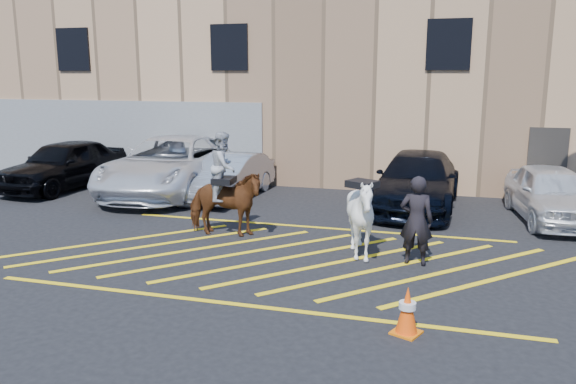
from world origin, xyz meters
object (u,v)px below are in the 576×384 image
(car_white_pickup, at_px, (171,165))
(car_white_suv, at_px, (552,193))
(handler, at_px, (416,221))
(mounted_bay, at_px, (224,195))
(traffic_cone, at_px, (407,310))
(car_blue_suv, at_px, (417,181))
(saddled_white, at_px, (361,216))
(car_silver_sedan, at_px, (230,176))
(car_black_suv, at_px, (64,164))

(car_white_pickup, relative_size, car_white_suv, 1.52)
(handler, bearing_deg, car_white_pickup, -29.30)
(handler, relative_size, mounted_bay, 0.73)
(mounted_bay, distance_m, traffic_cone, 6.05)
(mounted_bay, xyz_separation_m, traffic_cone, (4.47, -4.03, -0.63))
(car_white_pickup, bearing_deg, mounted_bay, -53.71)
(car_white_suv, xyz_separation_m, traffic_cone, (-3.13, -7.62, -0.36))
(car_blue_suv, bearing_deg, handler, -83.86)
(mounted_bay, bearing_deg, saddled_white, -12.62)
(car_silver_sedan, bearing_deg, car_blue_suv, 6.35)
(car_silver_sedan, relative_size, mounted_bay, 1.66)
(saddled_white, height_order, traffic_cone, saddled_white)
(car_silver_sedan, distance_m, traffic_cone, 9.91)
(car_white_pickup, distance_m, traffic_cone, 11.40)
(handler, bearing_deg, car_silver_sedan, -36.54)
(saddled_white, xyz_separation_m, traffic_cone, (1.16, -3.29, -0.52))
(saddled_white, bearing_deg, traffic_cone, -70.54)
(car_white_pickup, bearing_deg, car_white_suv, -6.66)
(car_blue_suv, relative_size, car_white_suv, 1.25)
(car_black_suv, distance_m, handler, 12.54)
(handler, distance_m, saddled_white, 1.11)
(car_white_pickup, xyz_separation_m, handler, (7.89, -4.97, 0.01))
(car_silver_sedan, height_order, saddled_white, saddled_white)
(car_black_suv, bearing_deg, car_blue_suv, 7.43)
(car_blue_suv, distance_m, car_white_suv, 3.48)
(traffic_cone, bearing_deg, car_silver_sedan, 126.42)
(car_black_suv, relative_size, car_blue_suv, 0.90)
(car_black_suv, distance_m, car_silver_sedan, 5.82)
(car_black_suv, bearing_deg, car_white_pickup, 10.17)
(car_white_pickup, distance_m, handler, 9.33)
(saddled_white, relative_size, traffic_cone, 2.82)
(car_silver_sedan, relative_size, handler, 2.26)
(car_blue_suv, relative_size, saddled_white, 2.57)
(car_silver_sedan, xyz_separation_m, car_blue_suv, (5.59, 0.25, 0.10))
(car_white_suv, relative_size, saddled_white, 2.06)
(car_white_suv, bearing_deg, car_black_suv, 172.21)
(car_black_suv, xyz_separation_m, car_white_pickup, (3.75, 0.30, 0.08))
(car_black_suv, distance_m, car_blue_suv, 11.41)
(car_black_suv, height_order, mounted_bay, mounted_bay)
(saddled_white, bearing_deg, car_silver_sedan, 135.23)
(car_white_pickup, height_order, mounted_bay, mounted_bay)
(car_black_suv, xyz_separation_m, car_blue_suv, (11.41, 0.36, -0.04))
(mounted_bay, height_order, traffic_cone, mounted_bay)
(car_white_suv, bearing_deg, car_silver_sedan, 170.87)
(car_black_suv, height_order, handler, handler)
(car_blue_suv, xyz_separation_m, saddled_white, (-0.87, -4.93, 0.11))
(car_white_suv, bearing_deg, handler, -132.62)
(car_black_suv, height_order, saddled_white, saddled_white)
(handler, relative_size, saddled_white, 0.87)
(car_white_suv, xyz_separation_m, handler, (-3.19, -4.43, 0.18))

